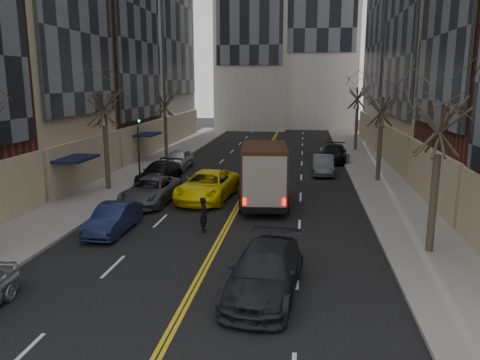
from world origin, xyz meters
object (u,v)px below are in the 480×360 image
object	(u,v)px
observer_sedan	(265,272)
taxi	(207,186)
pedestrian	(204,215)
ups_truck	(264,175)

from	to	relation	value
observer_sedan	taxi	size ratio (longest dim) A/B	0.93
observer_sedan	pedestrian	distance (m)	7.02
ups_truck	taxi	distance (m)	3.69
taxi	observer_sedan	bearing A→B (deg)	-64.58
ups_truck	pedestrian	xyz separation A→B (m)	(-2.37, -5.17, -0.93)
ups_truck	pedestrian	world-z (taller)	ups_truck
taxi	pedestrian	distance (m)	6.17
observer_sedan	ups_truck	bearing A→B (deg)	100.73
taxi	pedestrian	size ratio (longest dim) A/B	3.59
observer_sedan	pedestrian	world-z (taller)	pedestrian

